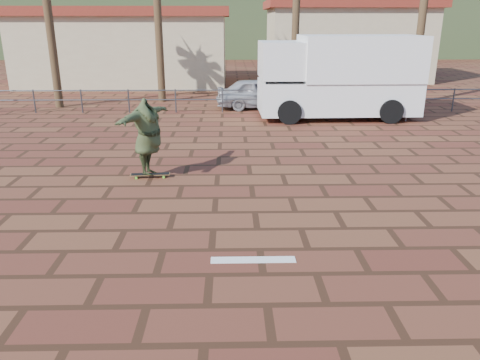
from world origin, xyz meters
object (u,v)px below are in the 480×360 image
(longboard, at_px, (150,174))
(car_white, at_px, (311,82))
(skateboarder, at_px, (148,137))
(campervan, at_px, (339,75))
(car_silver, at_px, (260,93))

(longboard, height_order, car_white, car_white)
(longboard, bearing_deg, car_white, 61.02)
(skateboarder, height_order, car_white, skateboarder)
(campervan, bearing_deg, car_white, 90.42)
(skateboarder, xyz_separation_m, car_silver, (3.38, 9.85, -0.38))
(car_silver, bearing_deg, campervan, -131.78)
(skateboarder, bearing_deg, campervan, -20.27)
(campervan, relative_size, car_silver, 1.60)
(campervan, height_order, car_white, campervan)
(car_white, bearing_deg, campervan, 161.51)
(longboard, bearing_deg, skateboarder, 130.96)
(skateboarder, relative_size, car_silver, 0.60)
(longboard, bearing_deg, campervan, 46.14)
(skateboarder, height_order, car_silver, skateboarder)
(car_silver, relative_size, car_white, 0.88)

